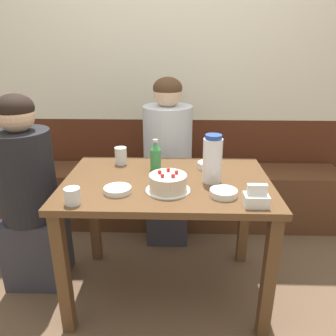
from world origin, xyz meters
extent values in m
plane|color=brown|center=(0.00, 0.00, 0.00)|extent=(12.00, 12.00, 0.00)
cube|color=#4C2314|center=(0.00, 1.05, 0.42)|extent=(4.80, 0.04, 0.84)
cube|color=silver|center=(0.00, 1.05, 1.67)|extent=(4.80, 0.04, 1.66)
cube|color=#56331E|center=(0.00, 0.83, 0.24)|extent=(2.72, 0.38, 0.47)
cube|color=brown|center=(0.00, 0.00, 0.72)|extent=(1.11, 0.73, 0.03)
cube|color=brown|center=(-0.51, -0.32, 0.35)|extent=(0.06, 0.06, 0.70)
cube|color=brown|center=(0.51, -0.32, 0.35)|extent=(0.06, 0.06, 0.70)
cube|color=brown|center=(-0.51, 0.32, 0.35)|extent=(0.06, 0.06, 0.70)
cube|color=brown|center=(0.51, 0.32, 0.35)|extent=(0.06, 0.06, 0.70)
cylinder|color=white|center=(0.01, -0.14, 0.74)|extent=(0.22, 0.22, 0.01)
cylinder|color=beige|center=(0.01, -0.14, 0.78)|extent=(0.19, 0.19, 0.08)
sphere|color=red|center=(0.01, -0.09, 0.83)|extent=(0.02, 0.02, 0.02)
sphere|color=red|center=(-0.03, -0.12, 0.83)|extent=(0.02, 0.02, 0.02)
sphere|color=red|center=(-0.02, -0.17, 0.83)|extent=(0.02, 0.02, 0.02)
sphere|color=red|center=(0.04, -0.17, 0.83)|extent=(0.02, 0.02, 0.02)
sphere|color=red|center=(0.05, -0.12, 0.83)|extent=(0.02, 0.02, 0.02)
cylinder|color=white|center=(0.24, -0.01, 0.85)|extent=(0.10, 0.10, 0.23)
cylinder|color=#28479E|center=(0.24, -0.01, 0.98)|extent=(0.09, 0.09, 0.02)
cylinder|color=#388E4C|center=(-0.07, 0.16, 0.80)|extent=(0.06, 0.06, 0.12)
cone|color=#388E4C|center=(-0.07, 0.16, 0.88)|extent=(0.06, 0.06, 0.05)
cylinder|color=silver|center=(-0.07, 0.16, 0.91)|extent=(0.03, 0.03, 0.01)
cube|color=white|center=(0.41, -0.29, 0.76)|extent=(0.11, 0.08, 0.05)
cube|color=white|center=(0.41, -0.29, 0.82)|extent=(0.09, 0.03, 0.05)
cylinder|color=white|center=(-0.24, -0.17, 0.75)|extent=(0.14, 0.14, 0.03)
cylinder|color=white|center=(0.23, 0.19, 0.76)|extent=(0.11, 0.11, 0.04)
cylinder|color=white|center=(0.28, -0.19, 0.75)|extent=(0.13, 0.13, 0.03)
cylinder|color=silver|center=(-0.29, 0.24, 0.79)|extent=(0.07, 0.07, 0.10)
cylinder|color=silver|center=(-0.42, -0.29, 0.78)|extent=(0.07, 0.07, 0.08)
cube|color=#33333D|center=(-0.02, 0.63, 0.23)|extent=(0.30, 0.34, 0.45)
cylinder|color=silver|center=(-0.02, 0.63, 0.74)|extent=(0.35, 0.35, 0.57)
sphere|color=beige|center=(-0.02, 0.63, 1.11)|extent=(0.20, 0.20, 0.20)
ellipsoid|color=#4C331E|center=(-0.02, 0.63, 1.15)|extent=(0.20, 0.20, 0.15)
cube|color=#33333D|center=(-0.82, 0.09, 0.23)|extent=(0.34, 0.30, 0.45)
cylinder|color=black|center=(-0.82, 0.09, 0.72)|extent=(0.33, 0.33, 0.53)
sphere|color=beige|center=(-0.82, 0.09, 1.07)|extent=(0.20, 0.20, 0.20)
ellipsoid|color=black|center=(-0.82, 0.09, 1.11)|extent=(0.20, 0.20, 0.15)
camera|label=1|loc=(0.06, -1.63, 1.43)|focal=35.00mm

